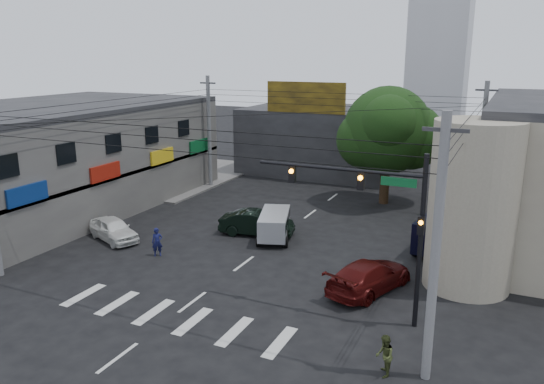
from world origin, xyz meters
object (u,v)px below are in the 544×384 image
Objects in this scene: street_tree at (387,131)px; dark_sedan at (257,223)px; silver_minivan at (274,226)px; maroon_sedan at (369,276)px; utility_pole_far_right at (481,151)px; pedestrian_olive at (384,356)px; navy_van at (443,232)px; utility_pole_near_right at (435,253)px; traffic_gantry at (380,209)px; utility_pole_far_left at (209,132)px; white_compact at (114,229)px; traffic_officer at (157,242)px.

dark_sedan is at bearing -117.51° from street_tree.
maroon_sedan is at bearing -142.29° from silver_minivan.
dark_sedan is (-11.95, -9.47, -3.85)m from utility_pole_far_right.
maroon_sedan is 3.62× the size of pedestrian_olive.
silver_minivan is at bearing 112.55° from navy_van.
maroon_sedan is at bearing 120.59° from utility_pole_near_right.
traffic_gantry is 25.00m from utility_pole_far_left.
utility_pole_far_left is 22.96m from maroon_sedan.
street_tree is 16.41m from maroon_sedan.
utility_pole_far_left is at bearing 180.00° from utility_pole_far_right.
dark_sedan is at bearing -11.53° from maroon_sedan.
silver_minivan is at bearing -137.39° from utility_pole_far_right.
maroon_sedan is at bearing -132.36° from dark_sedan.
silver_minivan is at bearing 137.73° from traffic_gantry.
white_compact is 15.76m from maroon_sedan.
utility_pole_near_right and utility_pole_far_left have the same top height.
utility_pole_near_right is 20.78m from white_compact.
street_tree is 18.86m from traffic_officer.
pedestrian_olive is (17.98, -7.02, 0.07)m from white_compact.
utility_pole_far_left is (-18.32, 17.00, -0.23)m from traffic_gantry.
utility_pole_near_right is 2.12× the size of white_compact.
utility_pole_near_right is at bearing -90.00° from utility_pole_far_right.
traffic_officer reaches higher than pedestrian_olive.
utility_pole_near_right reaches higher than traffic_officer.
traffic_officer is (-8.88, -15.96, -4.67)m from street_tree.
dark_sedan is 2.99× the size of traffic_officer.
traffic_gantry is 0.78× the size of utility_pole_far_left.
traffic_officer is (-3.42, -5.49, 0.05)m from dark_sedan.
white_compact is (1.67, -13.96, -3.91)m from utility_pole_far_left.
utility_pole_far_left is 1.00× the size of utility_pole_far_right.
white_compact is 2.87× the size of pedestrian_olive.
traffic_officer reaches higher than maroon_sedan.
utility_pole_far_right is 6.08× the size of pedestrian_olive.
navy_van is (-1.19, -7.40, -3.56)m from utility_pole_far_right.
utility_pole_far_left is 14.59m from white_compact.
white_compact is 9.66m from silver_minivan.
utility_pole_far_right is 2.21× the size of silver_minivan.
street_tree is 6.63m from utility_pole_far_right.
utility_pole_far_left is at bearing 74.89° from traffic_officer.
utility_pole_far_right is 1.92× the size of dark_sedan.
utility_pole_far_left reaches higher than silver_minivan.
traffic_gantry is 1.50× the size of dark_sedan.
silver_minivan reaches higher than white_compact.
utility_pole_far_right reaches higher than maroon_sedan.
street_tree is 12.44m from silver_minivan.
maroon_sedan is at bearing -176.74° from pedestrian_olive.
street_tree is at bearing 101.99° from traffic_gantry.
pedestrian_olive is at bearing -76.81° from street_tree.
traffic_gantry is 0.78× the size of utility_pole_far_right.
utility_pole_far_left is 16.43m from traffic_officer.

